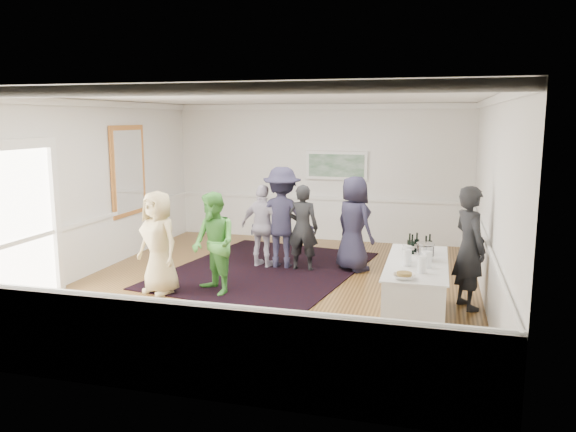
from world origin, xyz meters
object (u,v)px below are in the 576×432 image
(guest_tan, at_px, (159,243))
(guest_navy, at_px, (354,224))
(serving_table, at_px, (416,292))
(guest_lilac, at_px, (263,226))
(ice_bucket, at_px, (425,252))
(guest_dark_b, at_px, (303,228))
(bartender, at_px, (470,248))
(nut_bowl, at_px, (404,276))
(guest_green, at_px, (214,244))
(guest_dark_a, at_px, (282,218))

(guest_tan, bearing_deg, guest_navy, 60.64)
(serving_table, bearing_deg, guest_lilac, 141.88)
(guest_navy, relative_size, ice_bucket, 6.93)
(guest_tan, relative_size, guest_navy, 0.95)
(serving_table, relative_size, guest_dark_b, 1.33)
(guest_lilac, bearing_deg, guest_dark_b, -171.08)
(serving_table, height_order, bartender, bartender)
(nut_bowl, bearing_deg, guest_dark_b, 122.98)
(guest_green, distance_m, guest_dark_b, 2.08)
(ice_bucket, bearing_deg, guest_tan, 177.39)
(guest_lilac, xyz_separation_m, guest_dark_a, (0.36, 0.07, 0.17))
(guest_dark_a, xyz_separation_m, guest_dark_b, (0.43, -0.11, -0.15))
(guest_tan, distance_m, guest_lilac, 2.34)
(guest_dark_a, relative_size, guest_navy, 1.09)
(guest_dark_b, relative_size, ice_bucket, 6.33)
(bartender, relative_size, nut_bowl, 6.67)
(bartender, xyz_separation_m, nut_bowl, (-0.86, -1.76, -0.01))
(serving_table, xyz_separation_m, nut_bowl, (-0.13, -0.89, 0.48))
(guest_navy, xyz_separation_m, nut_bowl, (1.14, -3.45, 0.02))
(bartender, relative_size, ice_bucket, 7.21)
(guest_tan, distance_m, guest_dark_a, 2.59)
(guest_dark_b, distance_m, ice_bucket, 3.18)
(guest_navy, bearing_deg, guest_dark_b, 56.08)
(guest_navy, bearing_deg, guest_lilac, 47.87)
(guest_navy, distance_m, ice_bucket, 2.80)
(guest_tan, relative_size, ice_bucket, 6.57)
(guest_lilac, bearing_deg, serving_table, 153.77)
(guest_dark_a, xyz_separation_m, ice_bucket, (2.73, -2.29, 0.02))
(bartender, relative_size, guest_dark_b, 1.14)
(guest_dark_b, height_order, ice_bucket, guest_dark_b)
(serving_table, bearing_deg, guest_dark_a, 137.47)
(bartender, distance_m, ice_bucket, 0.98)
(guest_lilac, bearing_deg, guest_green, 93.39)
(guest_tan, xyz_separation_m, guest_dark_a, (1.52, 2.10, 0.12))
(guest_lilac, xyz_separation_m, guest_navy, (1.73, 0.22, 0.09))
(guest_dark_b, bearing_deg, nut_bowl, 122.63)
(guest_tan, distance_m, guest_dark_b, 2.79)
(guest_green, height_order, nut_bowl, guest_green)
(serving_table, height_order, guest_navy, guest_navy)
(guest_lilac, relative_size, nut_bowl, 5.73)
(guest_tan, bearing_deg, guest_green, 35.76)
(serving_table, bearing_deg, guest_tan, 175.66)
(guest_green, height_order, guest_dark_b, guest_green)
(serving_table, relative_size, ice_bucket, 8.42)
(bartender, bearing_deg, guest_tan, 69.53)
(guest_tan, xyz_separation_m, nut_bowl, (4.02, -1.20, 0.07))
(guest_green, bearing_deg, ice_bucket, 32.85)
(bartender, bearing_deg, guest_dark_a, 38.46)
(guest_tan, height_order, guest_dark_b, guest_tan)
(guest_dark_a, distance_m, guest_navy, 1.38)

